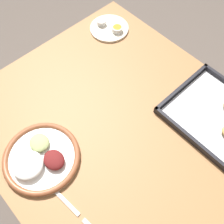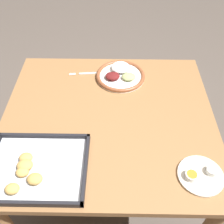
# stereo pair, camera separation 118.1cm
# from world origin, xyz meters

# --- Properties ---
(ground_plane) EXTENTS (8.00, 8.00, 0.00)m
(ground_plane) POSITION_xyz_m (0.00, 0.00, 0.00)
(ground_plane) COLOR #564C44
(dining_table) EXTENTS (0.97, 0.89, 0.70)m
(dining_table) POSITION_xyz_m (0.00, 0.00, 0.59)
(dining_table) COLOR olive
(dining_table) RESTS_ON ground_plane
(dinner_plate) EXTENTS (0.26, 0.26, 0.05)m
(dinner_plate) POSITION_xyz_m (-0.06, -0.29, 0.72)
(dinner_plate) COLOR white
(dinner_plate) RESTS_ON dining_table
(fork) EXTENTS (0.21, 0.03, 0.00)m
(fork) POSITION_xyz_m (0.10, -0.31, 0.70)
(fork) COLOR silver
(fork) RESTS_ON dining_table
(saucer_plate) EXTENTS (0.17, 0.17, 0.03)m
(saucer_plate) POSITION_xyz_m (-0.35, 0.30, 0.71)
(saucer_plate) COLOR beige
(saucer_plate) RESTS_ON dining_table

